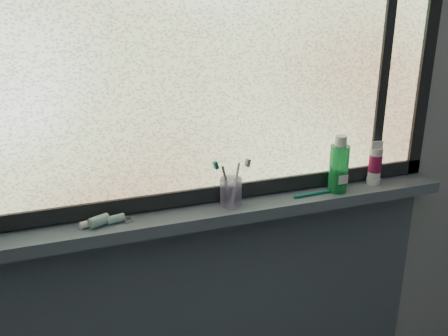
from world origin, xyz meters
name	(u,v)px	position (x,y,z in m)	size (l,w,h in m)	color
wall_back	(215,131)	(0.00, 1.30, 1.25)	(3.00, 0.01, 2.50)	#9EA3A8
windowsill	(223,212)	(0.00, 1.23, 1.00)	(1.62, 0.14, 0.04)	#4E5968
sill_apron	(218,331)	(0.00, 1.29, 0.49)	(1.62, 0.02, 0.98)	#4E5968
window_pane	(217,43)	(0.00, 1.28, 1.53)	(1.50, 0.01, 1.00)	silver
frame_bottom	(218,192)	(0.00, 1.28, 1.05)	(1.60, 0.03, 0.05)	black
frame_right	(429,35)	(0.78, 1.28, 1.53)	(0.05, 0.03, 1.10)	black
frame_mullion	(387,36)	(0.60, 1.28, 1.53)	(0.04, 0.03, 1.00)	black
toothpaste_tube	(106,220)	(-0.37, 1.22, 1.04)	(0.19, 0.04, 0.03)	silver
toothbrush_cup	(231,192)	(0.03, 1.23, 1.07)	(0.07, 0.07, 0.09)	#B3A5DB
toothbrush_lying	(317,192)	(0.33, 1.21, 1.03)	(0.23, 0.02, 0.02)	#0B665C
mouthwash_bottle	(339,164)	(0.41, 1.22, 1.12)	(0.07, 0.07, 0.16)	green
cream_tube	(375,161)	(0.57, 1.23, 1.10)	(0.05, 0.05, 0.11)	silver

